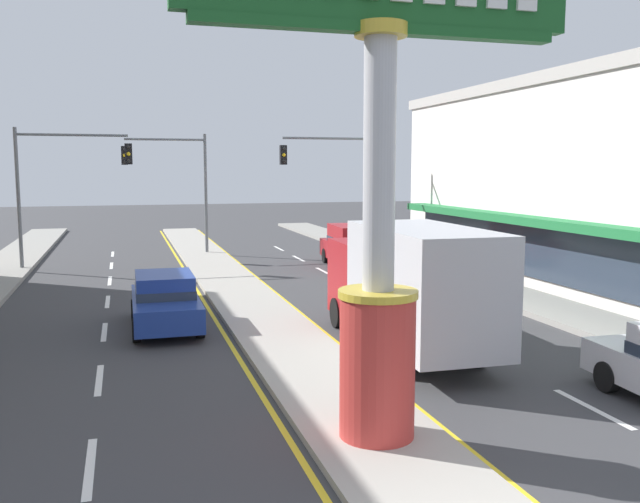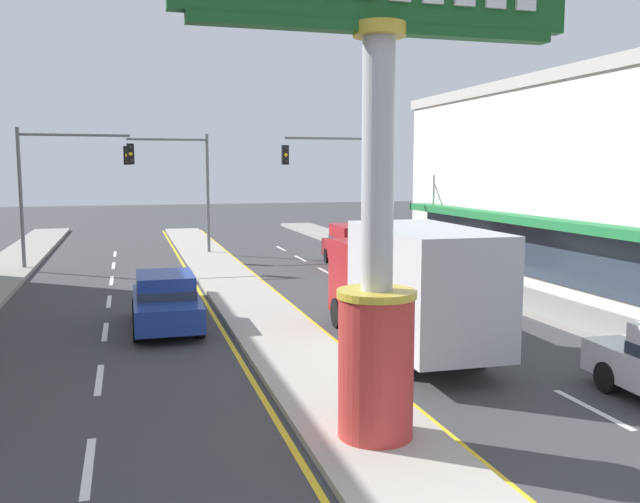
% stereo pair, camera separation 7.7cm
% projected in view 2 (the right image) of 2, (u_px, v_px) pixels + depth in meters
% --- Properties ---
extents(median_strip, '(2.31, 52.00, 0.14)m').
position_uv_depth(median_strip, '(240.00, 293.00, 23.95)').
color(median_strip, '#A39E93').
rests_on(median_strip, ground).
extents(sidewalk_right, '(2.36, 60.00, 0.18)m').
position_uv_depth(sidewalk_right, '(493.00, 289.00, 24.48)').
color(sidewalk_right, gray).
rests_on(sidewalk_right, ground).
extents(lane_markings, '(9.05, 52.00, 0.01)m').
position_uv_depth(lane_markings, '(247.00, 302.00, 22.67)').
color(lane_markings, silver).
rests_on(lane_markings, ground).
extents(district_sign, '(6.30, 1.28, 7.99)m').
position_uv_depth(district_sign, '(378.00, 195.00, 10.51)').
color(district_sign, '#B7332D').
rests_on(district_sign, median_strip).
extents(traffic_light_left_side, '(4.86, 0.46, 6.20)m').
position_uv_depth(traffic_light_left_side, '(63.00, 173.00, 29.33)').
color(traffic_light_left_side, slate).
rests_on(traffic_light_left_side, ground).
extents(traffic_light_right_side, '(4.86, 0.46, 6.20)m').
position_uv_depth(traffic_light_right_side, '(342.00, 173.00, 32.97)').
color(traffic_light_right_side, slate).
rests_on(traffic_light_right_side, ground).
extents(traffic_light_median_far, '(4.20, 0.46, 6.20)m').
position_uv_depth(traffic_light_median_far, '(178.00, 174.00, 34.18)').
color(traffic_light_median_far, slate).
rests_on(traffic_light_median_far, ground).
extents(box_truck_near_right_lane, '(2.37, 6.95, 3.12)m').
position_uv_depth(box_truck_near_right_lane, '(409.00, 283.00, 16.36)').
color(box_truck_near_right_lane, maroon).
rests_on(box_truck_near_right_lane, ground).
extents(suv_far_right_lane, '(2.17, 4.70, 1.90)m').
position_uv_depth(suv_far_right_lane, '(353.00, 245.00, 30.71)').
color(suv_far_right_lane, maroon).
rests_on(suv_far_right_lane, ground).
extents(sedan_near_left_lane, '(1.85, 4.31, 1.53)m').
position_uv_depth(sedan_near_left_lane, '(166.00, 300.00, 18.89)').
color(sedan_near_left_lane, navy).
rests_on(sedan_near_left_lane, ground).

